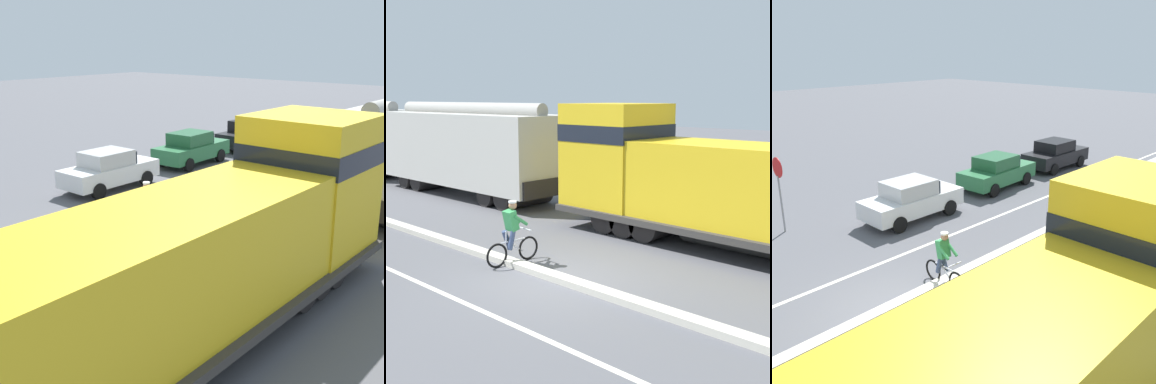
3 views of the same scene
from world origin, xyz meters
TOP-DOWN VIEW (x-y plane):
  - ground_plane at (0.00, 0.00)m, footprint 120.00×120.00m
  - median_curb at (0.00, 6.00)m, footprint 0.36×36.00m
  - lane_stripe at (-2.40, 6.00)m, footprint 0.14×36.00m
  - locomotive at (5.34, -1.09)m, footprint 3.10×11.61m
  - parked_car_white at (-4.77, 4.54)m, footprint 1.85×4.21m
  - parked_car_green at (-5.02, 10.13)m, footprint 1.98×4.27m
  - parked_car_black at (-5.00, 15.21)m, footprint 1.91×4.24m
  - cyclist at (0.11, 1.74)m, footprint 1.71×0.48m

SIDE VIEW (x-z plane):
  - ground_plane at x=0.00m, z-range 0.00..0.00m
  - lane_stripe at x=-2.40m, z-range 0.00..0.01m
  - median_curb at x=0.00m, z-range 0.00..0.16m
  - parked_car_white at x=-4.77m, z-range 0.01..1.63m
  - parked_car_green at x=-5.02m, z-range 0.01..1.63m
  - parked_car_black at x=-5.00m, z-range 0.01..1.63m
  - cyclist at x=0.11m, z-range -0.04..1.67m
  - locomotive at x=5.34m, z-range -0.30..3.90m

